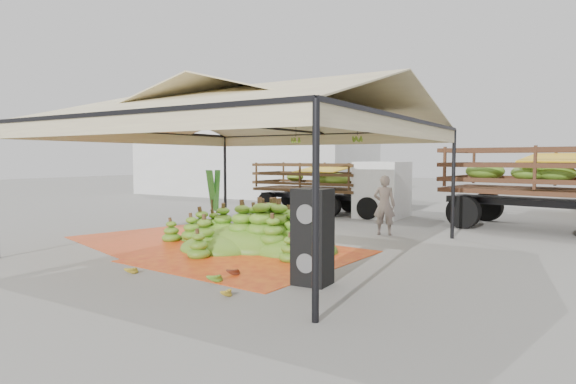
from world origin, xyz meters
The scene contains 16 objects.
ground centered at (0.00, 0.00, 0.00)m, with size 90.00×90.00×0.00m, color slate.
canopy_tent centered at (0.00, 0.00, 3.30)m, with size 8.10×8.10×4.00m.
building_white centered at (-10.00, 14.00, 2.71)m, with size 14.30×6.30×5.40m.
tarp_left centered at (-2.86, -0.25, 0.01)m, with size 4.04×3.85×0.01m, color red.
tarp_right centered at (0.74, -0.86, 0.01)m, with size 4.25×4.47×0.01m, color orange.
banana_heap centered at (-0.08, 0.33, 0.55)m, with size 5.13×4.21×1.10m, color #397819.
hand_yellow_a centered at (2.14, -3.70, 0.09)m, with size 0.39×0.32×0.18m, color #C08C26.
hand_yellow_b centered at (-0.38, -3.41, 0.09)m, with size 0.39×0.32×0.18m, color #BC8825.
hand_red_a centered at (1.37, -2.47, 0.09)m, with size 0.40×0.33×0.18m, color #5D2915.
hand_red_b centered at (2.79, -1.90, 0.11)m, with size 0.50×0.41×0.23m, color #541A13.
hand_green centered at (1.39, -3.05, 0.10)m, with size 0.45×0.37×0.20m, color #4A841B.
hanging_bunches centered at (2.21, -0.21, 2.62)m, with size 1.74×0.24×0.20m.
speaker_stack centered at (3.02, -2.28, 0.85)m, with size 0.63×0.56×1.69m.
banana_leaves centered at (-2.82, 2.58, 0.00)m, with size 0.96×1.36×3.70m, color #1E6C1C, non-canonical shape.
vendor centered at (2.17, 3.61, 0.87)m, with size 0.63×0.41×1.73m, color gray.
truck_left centered at (-1.36, 7.65, 1.29)m, with size 6.10×2.18×2.09m.
Camera 1 is at (7.01, -9.62, 2.21)m, focal length 30.00 mm.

